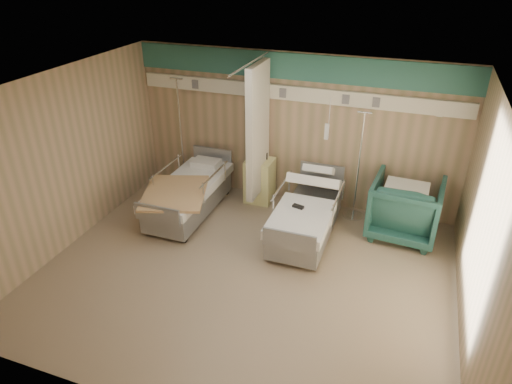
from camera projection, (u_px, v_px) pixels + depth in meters
The scene contains 13 objects.
ground at pixel (246, 273), 6.90m from camera, with size 6.00×5.00×0.00m, color gray.
room_walls at pixel (249, 153), 6.23m from camera, with size 6.04×5.04×2.82m.
bed_right at pixel (306, 219), 7.64m from camera, with size 1.00×2.16×0.63m, color white, non-canonical shape.
bed_left at pixel (189, 198), 8.30m from camera, with size 1.00×2.16×0.63m, color white, non-canonical shape.
bedside_cabinet at pixel (260, 180), 8.68m from camera, with size 0.50×0.48×0.85m, color #F3F298.
visitor_armchair at pixel (405, 208), 7.59m from camera, with size 1.10×1.13×1.03m, color #1E4D48.
waffle_blanket at pixel (408, 179), 7.31m from camera, with size 0.69×0.61×0.08m, color silver.
iv_stand_right at pixel (355, 197), 8.16m from camera, with size 0.35×0.35×1.99m.
iv_stand_left at pixel (183, 165), 9.23m from camera, with size 0.40×0.40×2.22m.
call_remote at pixel (298, 207), 7.36m from camera, with size 0.18×0.08×0.04m, color black.
tan_blanket at pixel (175, 193), 7.76m from camera, with size 1.02×1.28×0.04m, color tan.
toiletry_bag at pixel (261, 155), 8.52m from camera, with size 0.23×0.15×0.13m, color black.
white_cup at pixel (253, 152), 8.62m from camera, with size 0.09×0.09×0.14m, color white.
Camera 1 is at (2.01, -5.11, 4.34)m, focal length 32.00 mm.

